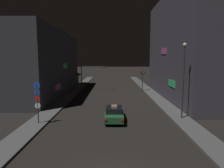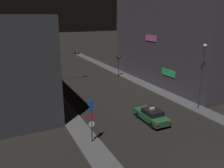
{
  "view_description": "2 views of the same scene",
  "coord_description": "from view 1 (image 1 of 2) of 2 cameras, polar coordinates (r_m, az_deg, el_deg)",
  "views": [
    {
      "loc": [
        0.07,
        -9.3,
        6.19
      ],
      "look_at": [
        0.21,
        20.52,
        2.42
      ],
      "focal_mm": 31.91,
      "sensor_mm": 36.0,
      "label": 1
    },
    {
      "loc": [
        -13.16,
        -8.04,
        10.71
      ],
      "look_at": [
        0.13,
        19.32,
        1.75
      ],
      "focal_mm": 37.22,
      "sensor_mm": 36.0,
      "label": 2
    }
  ],
  "objects": [
    {
      "name": "building_facade_right",
      "position": [
        33.49,
        20.37,
        9.89
      ],
      "size": [
        7.12,
        23.35,
        16.04
      ],
      "color": "#3D3842",
      "rests_on": "ground_plane"
    },
    {
      "name": "building_facade_left",
      "position": [
        37.37,
        -21.28,
        5.52
      ],
      "size": [
        10.26,
        25.16,
        10.83
      ],
      "color": "#333338",
      "rests_on": "ground_plane"
    },
    {
      "name": "street_lamp_near_block",
      "position": [
        21.12,
        19.54,
        2.7
      ],
      "size": [
        0.39,
        0.39,
        7.58
      ],
      "color": "#2D2D33",
      "rests_on": "sidewalk_right"
    },
    {
      "name": "sign_pole_left",
      "position": [
        19.79,
        -20.86,
        -4.1
      ],
      "size": [
        0.63,
        0.1,
        3.9
      ],
      "color": "#2D2D33",
      "rests_on": "sidewalk_left"
    },
    {
      "name": "traffic_light_overhead",
      "position": [
        38.96,
        -6.2,
        3.42
      ],
      "size": [
        4.83,
        0.42,
        4.96
      ],
      "color": "#2D2D33",
      "rests_on": "ground_plane"
    },
    {
      "name": "traffic_light_left_kerb",
      "position": [
        35.51,
        -9.9,
        1.42
      ],
      "size": [
        0.8,
        0.42,
        3.74
      ],
      "color": "#2D2D33",
      "rests_on": "ground_plane"
    },
    {
      "name": "sidewalk_right",
      "position": [
        38.21,
        10.42,
        -2.11
      ],
      "size": [
        2.06,
        59.51,
        0.18
      ],
      "primitive_type": "cube",
      "color": "#4C4C4C",
      "rests_on": "ground_plane"
    },
    {
      "name": "taxi",
      "position": [
        20.26,
        0.38,
        -8.42
      ],
      "size": [
        1.89,
        4.48,
        1.62
      ],
      "color": "#1E512D",
      "rests_on": "ground_plane"
    },
    {
      "name": "traffic_light_right_kerb",
      "position": [
        38.33,
        8.45,
        2.01
      ],
      "size": [
        0.8,
        0.42,
        3.89
      ],
      "color": "#2D2D33",
      "rests_on": "ground_plane"
    },
    {
      "name": "sidewalk_left",
      "position": [
        38.24,
        -11.15,
        -2.12
      ],
      "size": [
        2.06,
        59.51,
        0.18
      ],
      "primitive_type": "cube",
      "color": "#4C4C4C",
      "rests_on": "ground_plane"
    }
  ]
}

